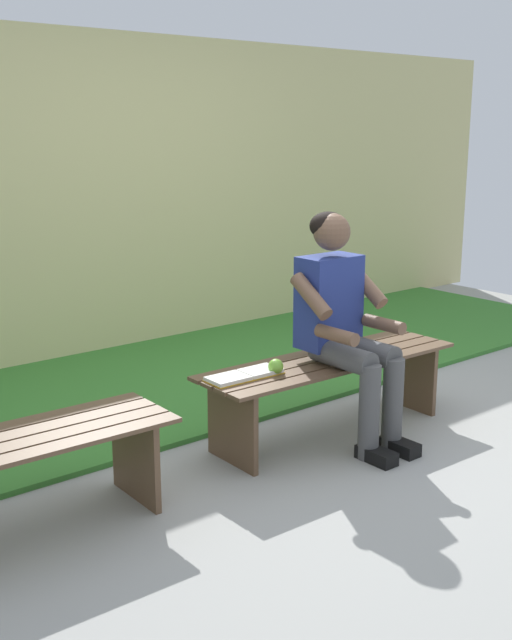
% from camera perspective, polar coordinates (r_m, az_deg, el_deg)
% --- Properties ---
extents(ground_plane, '(10.00, 7.00, 0.04)m').
position_cam_1_polar(ground_plane, '(3.28, 5.92, -17.41)').
color(ground_plane, '#9E9E99').
extents(grass_strip, '(9.00, 2.15, 0.03)m').
position_cam_1_polar(grass_strip, '(5.12, -13.94, -5.55)').
color(grass_strip, '#387A2D').
rests_on(grass_strip, ground).
extents(brick_wall, '(9.50, 0.24, 2.35)m').
position_cam_1_polar(brick_wall, '(5.88, -14.74, 8.48)').
color(brick_wall, '#D1C684').
rests_on(brick_wall, ground).
extents(bench_near, '(1.59, 0.47, 0.44)m').
position_cam_1_polar(bench_near, '(4.38, 5.36, -4.14)').
color(bench_near, brown).
rests_on(bench_near, ground).
extents(bench_far, '(1.46, 0.47, 0.44)m').
position_cam_1_polar(bench_far, '(3.42, -17.80, -10.14)').
color(bench_far, brown).
rests_on(bench_far, ground).
extents(person_seated, '(0.50, 0.69, 1.24)m').
position_cam_1_polar(person_seated, '(4.22, 6.43, 0.07)').
color(person_seated, navy).
rests_on(person_seated, ground).
extents(apple, '(0.08, 0.08, 0.08)m').
position_cam_1_polar(apple, '(4.06, 1.44, -3.39)').
color(apple, '#72B738').
rests_on(apple, bench_near).
extents(book_open, '(0.42, 0.17, 0.02)m').
position_cam_1_polar(book_open, '(4.01, -0.84, -4.04)').
color(book_open, white).
rests_on(book_open, bench_near).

